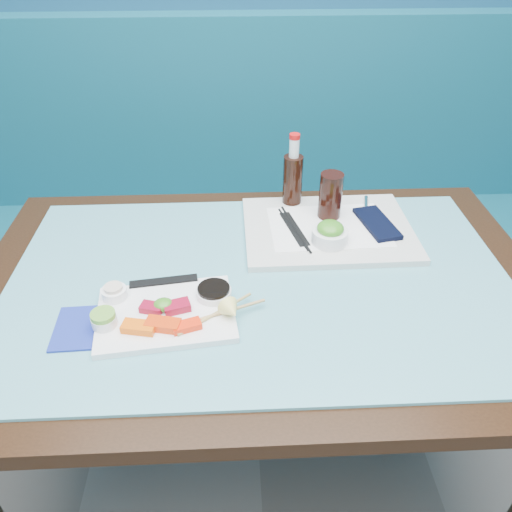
{
  "coord_description": "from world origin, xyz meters",
  "views": [
    {
      "loc": [
        -0.06,
        0.5,
        1.52
      ],
      "look_at": [
        -0.01,
        1.49,
        0.8
      ],
      "focal_mm": 35.0,
      "sensor_mm": 36.0,
      "label": 1
    }
  ],
  "objects_px": {
    "dining_table": "(260,307)",
    "seaweed_bowl": "(330,236)",
    "sashimi_plate": "(166,314)",
    "cola_glass": "(330,196)",
    "serving_tray": "(328,229)",
    "cola_bottle_body": "(293,182)",
    "booth_bench": "(249,226)",
    "blue_napkin": "(86,327)"
  },
  "relations": [
    {
      "from": "dining_table",
      "to": "seaweed_bowl",
      "type": "distance_m",
      "value": 0.26
    },
    {
      "from": "seaweed_bowl",
      "to": "sashimi_plate",
      "type": "bearing_deg",
      "value": -148.34
    },
    {
      "from": "sashimi_plate",
      "to": "cola_glass",
      "type": "relative_size",
      "value": 2.26
    },
    {
      "from": "serving_tray",
      "to": "seaweed_bowl",
      "type": "xyz_separation_m",
      "value": [
        -0.01,
        -0.07,
        0.03
      ]
    },
    {
      "from": "sashimi_plate",
      "to": "cola_bottle_body",
      "type": "height_order",
      "value": "cola_bottle_body"
    },
    {
      "from": "cola_bottle_body",
      "to": "sashimi_plate",
      "type": "bearing_deg",
      "value": -125.04
    },
    {
      "from": "sashimi_plate",
      "to": "booth_bench",
      "type": "bearing_deg",
      "value": 70.78
    },
    {
      "from": "cola_glass",
      "to": "booth_bench",
      "type": "bearing_deg",
      "value": 109.54
    },
    {
      "from": "serving_tray",
      "to": "sashimi_plate",
      "type": "bearing_deg",
      "value": -142.58
    },
    {
      "from": "cola_glass",
      "to": "cola_bottle_body",
      "type": "distance_m",
      "value": 0.13
    },
    {
      "from": "sashimi_plate",
      "to": "cola_glass",
      "type": "xyz_separation_m",
      "value": [
        0.42,
        0.38,
        0.08
      ]
    },
    {
      "from": "booth_bench",
      "to": "seaweed_bowl",
      "type": "height_order",
      "value": "booth_bench"
    },
    {
      "from": "cola_glass",
      "to": "sashimi_plate",
      "type": "bearing_deg",
      "value": -138.17
    },
    {
      "from": "booth_bench",
      "to": "sashimi_plate",
      "type": "distance_m",
      "value": 1.06
    },
    {
      "from": "dining_table",
      "to": "blue_napkin",
      "type": "height_order",
      "value": "blue_napkin"
    },
    {
      "from": "booth_bench",
      "to": "seaweed_bowl",
      "type": "xyz_separation_m",
      "value": [
        0.19,
        -0.72,
        0.42
      ]
    },
    {
      "from": "dining_table",
      "to": "cola_bottle_body",
      "type": "relative_size",
      "value": 8.68
    },
    {
      "from": "dining_table",
      "to": "cola_glass",
      "type": "height_order",
      "value": "cola_glass"
    },
    {
      "from": "cola_glass",
      "to": "dining_table",
      "type": "bearing_deg",
      "value": -129.37
    },
    {
      "from": "cola_bottle_body",
      "to": "dining_table",
      "type": "bearing_deg",
      "value": -108.2
    },
    {
      "from": "seaweed_bowl",
      "to": "cola_bottle_body",
      "type": "distance_m",
      "value": 0.24
    },
    {
      "from": "serving_tray",
      "to": "cola_bottle_body",
      "type": "relative_size",
      "value": 2.84
    },
    {
      "from": "cola_glass",
      "to": "blue_napkin",
      "type": "height_order",
      "value": "cola_glass"
    },
    {
      "from": "serving_tray",
      "to": "blue_napkin",
      "type": "height_order",
      "value": "serving_tray"
    },
    {
      "from": "booth_bench",
      "to": "dining_table",
      "type": "xyz_separation_m",
      "value": [
        0.0,
        -0.84,
        0.29
      ]
    },
    {
      "from": "serving_tray",
      "to": "blue_napkin",
      "type": "xyz_separation_m",
      "value": [
        -0.58,
        -0.35,
        -0.01
      ]
    },
    {
      "from": "seaweed_bowl",
      "to": "cola_bottle_body",
      "type": "xyz_separation_m",
      "value": [
        -0.08,
        0.22,
        0.04
      ]
    },
    {
      "from": "serving_tray",
      "to": "cola_bottle_body",
      "type": "distance_m",
      "value": 0.18
    },
    {
      "from": "dining_table",
      "to": "sashimi_plate",
      "type": "bearing_deg",
      "value": -149.8
    },
    {
      "from": "serving_tray",
      "to": "cola_glass",
      "type": "xyz_separation_m",
      "value": [
        0.01,
        0.05,
        0.07
      ]
    },
    {
      "from": "cola_bottle_body",
      "to": "booth_bench",
      "type": "bearing_deg",
      "value": 102.73
    },
    {
      "from": "dining_table",
      "to": "serving_tray",
      "type": "relative_size",
      "value": 3.06
    },
    {
      "from": "seaweed_bowl",
      "to": "booth_bench",
      "type": "bearing_deg",
      "value": 104.71
    },
    {
      "from": "cola_bottle_body",
      "to": "blue_napkin",
      "type": "height_order",
      "value": "cola_bottle_body"
    },
    {
      "from": "sashimi_plate",
      "to": "serving_tray",
      "type": "xyz_separation_m",
      "value": [
        0.41,
        0.32,
        0.0
      ]
    },
    {
      "from": "dining_table",
      "to": "cola_bottle_body",
      "type": "distance_m",
      "value": 0.4
    },
    {
      "from": "dining_table",
      "to": "blue_napkin",
      "type": "distance_m",
      "value": 0.42
    },
    {
      "from": "serving_tray",
      "to": "blue_napkin",
      "type": "distance_m",
      "value": 0.68
    },
    {
      "from": "sashimi_plate",
      "to": "cola_glass",
      "type": "bearing_deg",
      "value": 35.18
    },
    {
      "from": "blue_napkin",
      "to": "serving_tray",
      "type": "bearing_deg",
      "value": 31.16
    },
    {
      "from": "sashimi_plate",
      "to": "serving_tray",
      "type": "height_order",
      "value": "serving_tray"
    },
    {
      "from": "booth_bench",
      "to": "dining_table",
      "type": "distance_m",
      "value": 0.89
    }
  ]
}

